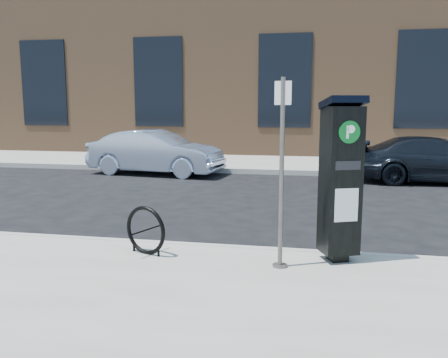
% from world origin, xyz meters
% --- Properties ---
extents(ground, '(120.00, 120.00, 0.00)m').
position_xyz_m(ground, '(0.00, 0.00, 0.00)').
color(ground, black).
rests_on(ground, ground).
extents(sidewalk_far, '(60.00, 12.00, 0.15)m').
position_xyz_m(sidewalk_far, '(0.00, 14.00, 0.07)').
color(sidewalk_far, gray).
rests_on(sidewalk_far, ground).
extents(curb_near, '(60.00, 0.12, 0.16)m').
position_xyz_m(curb_near, '(0.00, -0.02, 0.07)').
color(curb_near, '#9E9B93').
rests_on(curb_near, ground).
extents(curb_far, '(60.00, 0.12, 0.16)m').
position_xyz_m(curb_far, '(0.00, 8.02, 0.07)').
color(curb_far, '#9E9B93').
rests_on(curb_far, ground).
extents(building, '(28.00, 10.05, 8.25)m').
position_xyz_m(building, '(-0.00, 17.00, 4.15)').
color(building, brown).
rests_on(building, ground).
extents(parking_kiosk, '(0.60, 0.57, 2.08)m').
position_xyz_m(parking_kiosk, '(1.54, -0.35, 1.22)').
color(parking_kiosk, black).
rests_on(parking_kiosk, sidewalk_near).
extents(sign_pole, '(0.20, 0.18, 2.29)m').
position_xyz_m(sign_pole, '(0.83, -0.74, 1.29)').
color(sign_pole, '#57504C').
rests_on(sign_pole, sidewalk_near).
extents(bike_rack, '(0.63, 0.29, 0.66)m').
position_xyz_m(bike_rack, '(-0.96, -0.57, 0.47)').
color(bike_rack, black).
rests_on(bike_rack, sidewalk_near).
extents(car_silver, '(4.25, 1.94, 1.35)m').
position_xyz_m(car_silver, '(-3.57, 7.40, 0.68)').
color(car_silver, '#9DADC8').
rests_on(car_silver, ground).
extents(car_dark, '(4.38, 1.94, 1.25)m').
position_xyz_m(car_dark, '(4.45, 7.36, 0.62)').
color(car_dark, black).
rests_on(car_dark, ground).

